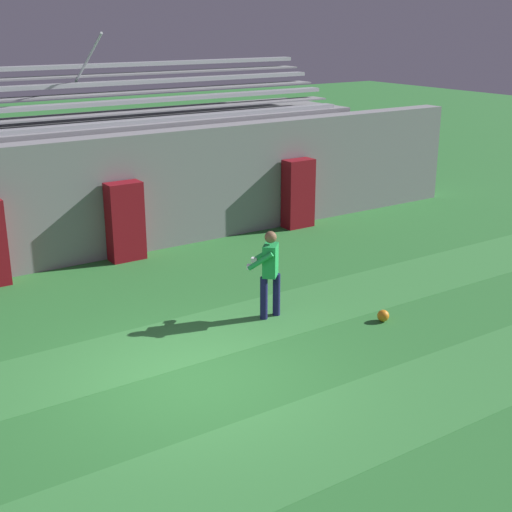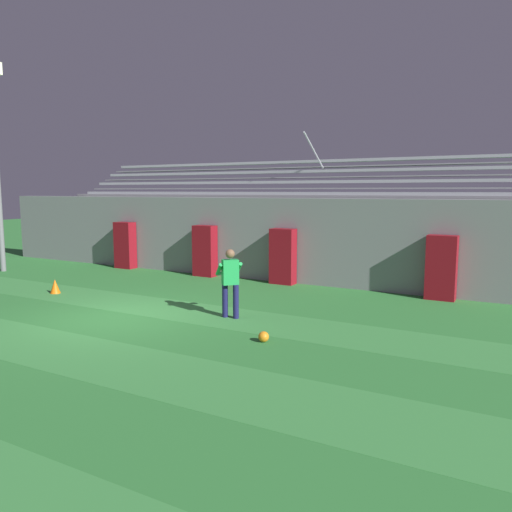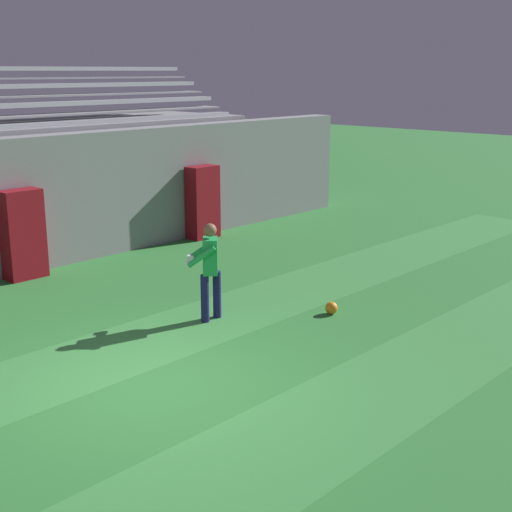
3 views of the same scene
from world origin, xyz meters
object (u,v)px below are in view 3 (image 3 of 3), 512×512
padding_pillar_far_right (203,202)px  goalkeeper (209,265)px  padding_pillar_gate_right (23,234)px  soccer_ball (331,308)px

padding_pillar_far_right → goalkeeper: bearing=-131.8°
padding_pillar_gate_right → soccer_ball: bearing=-67.5°
padding_pillar_gate_right → soccer_ball: size_ratio=8.26×
padding_pillar_gate_right → padding_pillar_far_right: (4.93, 0.00, 0.00)m
padding_pillar_gate_right → soccer_ball: 6.46m
soccer_ball → padding_pillar_gate_right: bearing=112.5°
padding_pillar_far_right → goalkeeper: 6.15m
soccer_ball → goalkeeper: bearing=140.6°
padding_pillar_gate_right → goalkeeper: 4.66m
padding_pillar_far_right → soccer_ball: bearing=-112.7°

